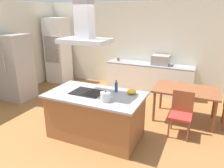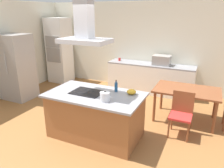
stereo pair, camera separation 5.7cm
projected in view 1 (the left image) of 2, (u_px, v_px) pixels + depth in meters
ground at (123, 107)px, 5.65m from camera, size 16.00×16.00×0.00m
wall_back at (144, 46)px, 6.72m from camera, size 7.20×0.10×2.70m
wall_left at (6, 50)px, 6.13m from camera, size 0.10×8.80×2.70m
kitchen_island at (96, 115)px, 4.21m from camera, size 1.84×1.04×0.90m
cooktop at (87, 92)px, 4.13m from camera, size 0.60×0.44×0.01m
tea_kettle at (106, 97)px, 3.71m from camera, size 0.23×0.18×0.19m
olive_oil_bottle at (116, 87)px, 4.15m from camera, size 0.06×0.06×0.23m
mixing_bowl at (132, 92)px, 4.04m from camera, size 0.17×0.17×0.10m
back_counter at (149, 78)px, 6.57m from camera, size 2.60×0.62×0.90m
countertop_microwave at (161, 60)px, 6.26m from camera, size 0.50×0.38×0.28m
coffee_mug_red at (118, 59)px, 6.82m from camera, size 0.08×0.08×0.09m
wall_oven_stack at (58, 51)px, 7.41m from camera, size 0.70×0.66×2.20m
refrigerator at (15, 68)px, 5.94m from camera, size 0.80×0.73×1.82m
dining_table at (186, 92)px, 4.79m from camera, size 1.40×0.90×0.75m
chair_facing_island at (181, 111)px, 4.27m from camera, size 0.42×0.42×0.89m
range_hood at (85, 29)px, 3.74m from camera, size 0.90×0.55×0.78m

